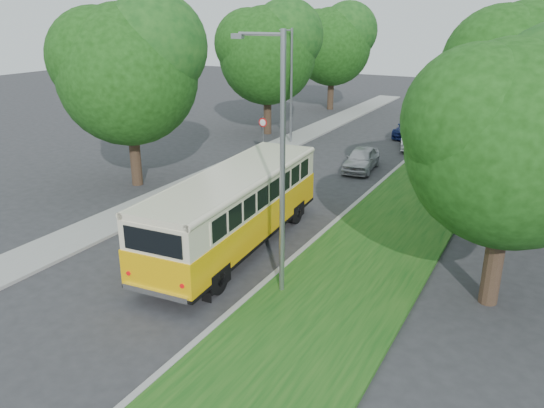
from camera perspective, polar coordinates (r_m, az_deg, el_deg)
The scene contains 13 objects.
ground at distance 21.04m, azimuth -6.26°, elevation -3.77°, with size 120.00×120.00×0.00m, color #2D2D2F.
curb at distance 23.60m, azimuth 7.93°, elevation -0.97°, with size 0.20×70.00×0.15m, color gray.
grass_verge at distance 22.96m, azimuth 13.41°, elevation -1.97°, with size 4.50×70.00×0.13m, color #134913.
sidewalk at distance 27.46m, azimuth -8.66°, elevation 1.97°, with size 2.20×70.00×0.12m, color gray.
treeline at distance 34.77m, azimuth 15.61°, elevation 15.10°, with size 24.27×41.91×9.46m.
lamppost_near at distance 15.49m, azimuth 0.83°, elevation 4.80°, with size 1.71×0.16×8.00m.
lamppost_far at distance 35.74m, azimuth 1.95°, elevation 12.98°, with size 1.71×0.16×7.50m.
warning_sign at distance 32.53m, azimuth -0.98°, elevation 8.01°, with size 0.56×0.10×2.50m.
vintage_bus at distance 19.64m, azimuth -3.97°, elevation -0.74°, with size 2.60×10.09×3.00m, color #FFBB08, non-canonical shape.
car_silver at distance 30.36m, azimuth 9.59°, elevation 4.80°, with size 1.52×3.78×1.29m, color #A7A7AB.
car_white at distance 36.28m, azimuth 14.91°, elevation 6.94°, with size 1.47×4.21×1.39m, color white.
car_blue at distance 39.70m, azimuth 14.79°, elevation 7.94°, with size 1.77×4.36×1.27m, color navy.
car_grey at distance 44.82m, azimuth 16.01°, elevation 9.13°, with size 2.09×4.54×1.26m, color slate.
Camera 1 is at (11.12, -15.77, 8.39)m, focal length 35.00 mm.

